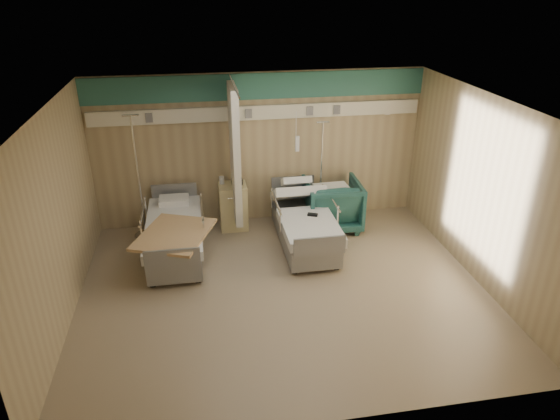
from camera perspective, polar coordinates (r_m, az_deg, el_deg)
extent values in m
cube|color=#85745B|center=(7.61, 0.38, -9.10)|extent=(6.00, 5.00, 0.00)
cube|color=tan|center=(9.22, -2.33, 6.95)|extent=(6.00, 0.04, 2.80)
cube|color=tan|center=(4.82, 5.74, -11.91)|extent=(6.00, 0.04, 2.80)
cube|color=tan|center=(7.09, -24.23, -1.26)|extent=(0.04, 5.00, 2.80)
cube|color=tan|center=(7.97, 22.18, 1.99)|extent=(0.04, 5.00, 2.80)
cube|color=silver|center=(6.46, 0.45, 11.85)|extent=(6.00, 5.00, 0.04)
cube|color=#2E6C61|center=(8.91, -2.45, 13.95)|extent=(6.00, 0.04, 0.45)
cube|color=silver|center=(8.98, -2.37, 11.09)|extent=(5.88, 0.08, 0.25)
cylinder|color=silver|center=(7.96, -5.30, 14.03)|extent=(0.03, 1.80, 0.03)
cube|color=beige|center=(8.62, -5.17, 6.31)|extent=(0.12, 0.90, 2.35)
cube|color=#D4C284|center=(9.25, -5.36, 0.42)|extent=(0.50, 0.48, 0.85)
imported|color=#1E4D49|center=(9.25, 5.96, 0.67)|extent=(1.03, 1.06, 0.93)
cube|color=white|center=(9.01, 6.10, 3.41)|extent=(0.64, 0.57, 0.07)
cylinder|color=silver|center=(9.70, 4.51, -1.01)|extent=(0.35, 0.35, 0.03)
cylinder|color=silver|center=(9.32, 4.71, 4.24)|extent=(0.03, 0.03, 1.93)
cylinder|color=silver|center=(9.01, 4.93, 9.97)|extent=(0.23, 0.03, 0.03)
cylinder|color=silver|center=(9.39, -15.07, -2.79)|extent=(0.40, 0.40, 0.03)
cylinder|color=silver|center=(8.94, -15.85, 3.43)|extent=(0.04, 0.04, 2.23)
cylinder|color=silver|center=(8.61, -16.73, 10.33)|extent=(0.27, 0.03, 0.03)
cube|color=black|center=(8.40, 3.75, -0.54)|extent=(0.19, 0.13, 0.04)
cube|color=tan|center=(7.93, -11.97, -2.72)|extent=(1.37, 1.51, 0.04)
cube|color=black|center=(9.09, -4.94, 3.25)|extent=(0.20, 0.13, 0.11)
cylinder|color=white|center=(9.14, -6.67, 3.41)|extent=(0.11, 0.11, 0.14)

